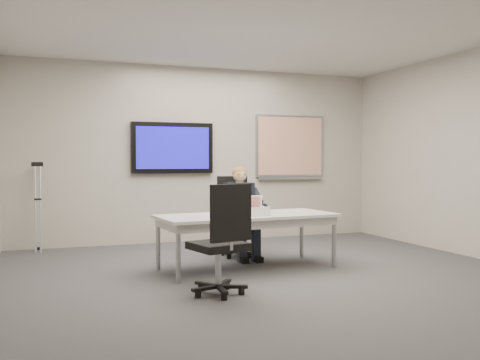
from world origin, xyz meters
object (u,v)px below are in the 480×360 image
object	(u,v)px
conference_table	(247,220)
office_chair_far	(237,231)
seated_person	(243,222)
office_chair_near	(221,261)
laptop	(253,208)

from	to	relation	value
conference_table	office_chair_far	distance (m)	0.93
seated_person	conference_table	bearing A→B (deg)	-106.48
conference_table	office_chair_near	bearing A→B (deg)	-127.17
office_chair_far	office_chair_near	size ratio (longest dim) A/B	1.01
conference_table	seated_person	world-z (taller)	seated_person
office_chair_near	seated_person	size ratio (longest dim) A/B	0.88
conference_table	seated_person	size ratio (longest dim) A/B	1.81
office_chair_far	laptop	distance (m)	0.77
conference_table	office_chair_far	bearing A→B (deg)	73.00
conference_table	office_chair_near	xyz separation A→B (m)	(-0.69, -1.11, -0.24)
office_chair_near	laptop	bearing A→B (deg)	-136.97
office_chair_far	laptop	xyz separation A→B (m)	(-0.03, -0.68, 0.37)
office_chair_far	seated_person	size ratio (longest dim) A/B	0.89
laptop	office_chair_near	bearing A→B (deg)	-114.39
office_chair_far	laptop	size ratio (longest dim) A/B	3.41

